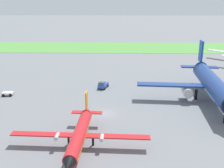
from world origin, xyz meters
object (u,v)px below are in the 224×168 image
object	(u,v)px
airplane_foreground_turboprop	(80,133)
baggage_cart_midfield	(8,93)
airplane_midfield_jet	(212,84)
pushback_tug_near_gate	(103,85)

from	to	relation	value
airplane_foreground_turboprop	baggage_cart_midfield	xyz separation A→B (m)	(-20.99, 23.12, -1.88)
airplane_foreground_turboprop	baggage_cart_midfield	world-z (taller)	airplane_foreground_turboprop
airplane_foreground_turboprop	baggage_cart_midfield	distance (m)	31.28
baggage_cart_midfield	airplane_midfield_jet	bearing A→B (deg)	-8.20
airplane_foreground_turboprop	pushback_tug_near_gate	xyz separation A→B (m)	(2.03, 29.35, -1.54)
baggage_cart_midfield	pushback_tug_near_gate	bearing A→B (deg)	9.99
pushback_tug_near_gate	baggage_cart_midfield	size ratio (longest dim) A/B	1.57
airplane_midfield_jet	pushback_tug_near_gate	size ratio (longest dim) A/B	8.56
airplane_foreground_turboprop	airplane_midfield_jet	bearing A→B (deg)	129.03
airplane_foreground_turboprop	airplane_midfield_jet	distance (m)	34.29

